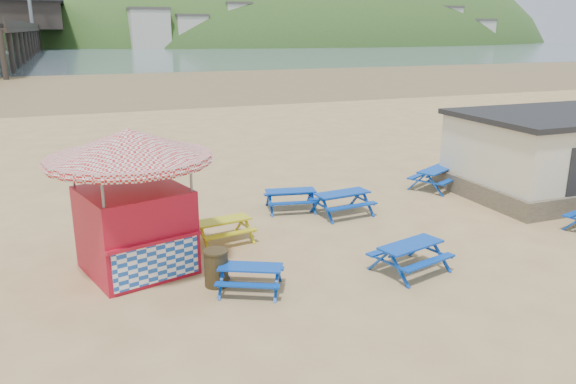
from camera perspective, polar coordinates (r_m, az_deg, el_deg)
name	(u,v)px	position (r m, az deg, el deg)	size (l,w,h in m)	color
ground	(318,233)	(17.83, 3.09, -4.20)	(400.00, 400.00, 0.00)	tan
wet_sand	(131,83)	(70.83, -15.66, 10.63)	(400.00, 400.00, 0.00)	brown
sea	(90,50)	(185.46, -19.46, 13.44)	(400.00, 400.00, 0.00)	#465865
picnic_table_blue_a	(291,200)	(19.95, 0.26, -0.82)	(1.98, 1.71, 0.73)	#0F35A7
picnic_table_blue_b	(342,203)	(19.55, 5.53, -1.16)	(2.05, 1.72, 0.80)	#0F35A7
picnic_table_blue_c	(436,179)	(23.38, 14.78, 1.31)	(2.47, 2.31, 0.82)	#0F35A7
picnic_table_blue_d	(251,278)	(13.98, -3.83, -8.74)	(1.94, 1.81, 0.65)	#0F35A7
picnic_table_blue_e	(410,257)	(15.33, 12.30, -6.51)	(2.17, 1.92, 0.77)	#0F35A7
picnic_table_yellow	(223,230)	(17.14, -6.63, -3.90)	(1.87, 1.60, 0.70)	#B5B90D
ice_cream_kiosk	(132,183)	(14.97, -15.59, 0.88)	(5.28, 5.28, 3.83)	#A80E23
litter_bin	(216,268)	(14.26, -7.31, -7.63)	(0.65, 0.65, 0.95)	#3C3117
amenity_block	(555,153)	(24.23, 25.47, 3.59)	(7.40, 5.40, 3.15)	#665B4C
pier	(25,31)	(193.78, -25.19, 14.56)	(24.00, 220.00, 39.29)	black
headland_town	(293,65)	(263.87, 0.55, 12.75)	(264.00, 144.00, 108.00)	#2D4C1E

